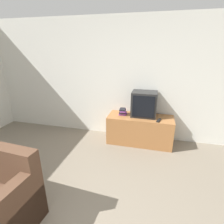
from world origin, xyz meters
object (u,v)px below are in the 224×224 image
Objects in this scene: book_stack at (123,112)px; remote_on_stand at (159,120)px; tv_stand at (140,130)px; television at (144,104)px.

remote_on_stand is (0.76, -0.17, -0.05)m from book_stack.
book_stack is (-0.39, 0.03, 0.37)m from tv_stand.
book_stack is at bearing 175.89° from tv_stand.
television is (0.05, 0.07, 0.56)m from tv_stand.
tv_stand is 7.22× the size of remote_on_stand.
book_stack is at bearing -174.65° from television.
remote_on_stand reaches higher than tv_stand.
remote_on_stand is at bearing -12.94° from book_stack.
remote_on_stand is (0.32, -0.22, -0.25)m from television.
remote_on_stand is at bearing -34.01° from television.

